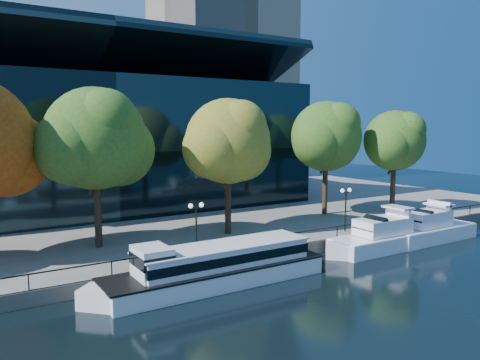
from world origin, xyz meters
TOP-DOWN VIEW (x-y plane):
  - ground at (0.00, 0.00)m, footprint 160.00×160.00m
  - promenade at (0.00, 36.38)m, footprint 90.00×67.08m
  - railing at (0.00, 3.25)m, footprint 88.20×0.08m
  - convention_building at (-4.00, 31.79)m, footprint 50.00×24.57m
  - office_tower at (28.00, 55.00)m, footprint 22.50×22.50m
  - tour_boat at (-3.99, 0.62)m, footprint 17.19×3.83m
  - cruiser_near at (13.04, 0.76)m, footprint 12.54×3.23m
  - cruiser_far at (18.85, 0.60)m, footprint 11.25×3.12m
  - tree_2 at (-8.52, 10.93)m, footprint 10.10×8.28m
  - tree_3 at (2.79, 9.57)m, footprint 9.53×7.81m
  - tree_4 at (16.70, 11.97)m, footprint 9.56×7.84m
  - tree_5 at (24.38, 9.10)m, footprint 8.50×6.97m
  - lamp_1 at (-3.18, 4.50)m, footprint 1.26×0.36m
  - lamp_2 at (12.21, 4.50)m, footprint 1.26×0.36m

SIDE VIEW (x-z plane):
  - ground at x=0.00m, z-range 0.00..0.00m
  - promenade at x=0.00m, z-range 0.00..1.00m
  - cruiser_near at x=13.04m, z-range -0.69..2.94m
  - cruiser_far at x=18.85m, z-range -0.67..3.00m
  - tour_boat at x=-3.99m, z-range -0.24..3.02m
  - railing at x=0.00m, z-range 1.44..2.43m
  - lamp_1 at x=-3.18m, z-range 1.97..6.00m
  - lamp_2 at x=12.21m, z-range 1.97..6.00m
  - convention_building at x=-4.00m, z-range -2.21..19.22m
  - tree_5 at x=24.38m, z-range 3.18..14.66m
  - tree_3 at x=2.79m, z-range 3.11..15.29m
  - tree_4 at x=16.70m, z-range 3.22..15.64m
  - tree_2 at x=-8.52m, z-range 3.17..15.95m
  - office_tower at x=28.00m, z-range 0.07..65.97m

